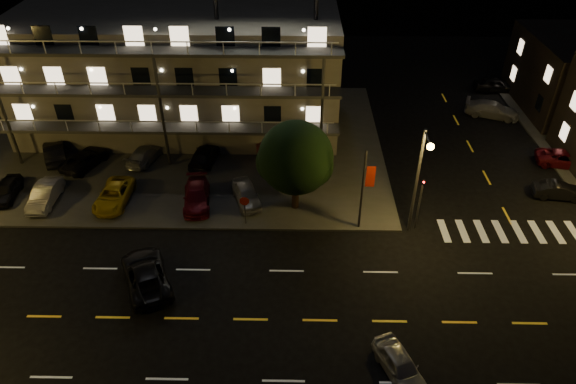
{
  "coord_description": "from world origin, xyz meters",
  "views": [
    {
      "loc": [
        0.52,
        -19.75,
        23.15
      ],
      "look_at": [
        0.02,
        8.0,
        3.36
      ],
      "focal_mm": 32.0,
      "sensor_mm": 36.0,
      "label": 1
    }
  ],
  "objects_px": {
    "lot_car_2": "(114,195)",
    "road_car_west": "(146,274)",
    "lot_car_7": "(145,154)",
    "side_car_0": "(559,191)",
    "road_car_east": "(400,365)",
    "lot_car_4": "(246,194)",
    "tree": "(295,160)"
  },
  "relations": [
    {
      "from": "lot_car_2",
      "to": "road_car_west",
      "type": "relative_size",
      "value": 0.85
    },
    {
      "from": "lot_car_2",
      "to": "lot_car_7",
      "type": "distance_m",
      "value": 6.05
    },
    {
      "from": "side_car_0",
      "to": "road_car_east",
      "type": "bearing_deg",
      "value": 144.29
    },
    {
      "from": "lot_car_4",
      "to": "side_car_0",
      "type": "xyz_separation_m",
      "value": [
        23.69,
        1.17,
        -0.21
      ]
    },
    {
      "from": "tree",
      "to": "side_car_0",
      "type": "height_order",
      "value": "tree"
    },
    {
      "from": "lot_car_4",
      "to": "side_car_0",
      "type": "distance_m",
      "value": 23.72
    },
    {
      "from": "lot_car_2",
      "to": "lot_car_4",
      "type": "relative_size",
      "value": 1.15
    },
    {
      "from": "side_car_0",
      "to": "road_car_west",
      "type": "height_order",
      "value": "road_car_west"
    },
    {
      "from": "lot_car_2",
      "to": "lot_car_4",
      "type": "height_order",
      "value": "lot_car_4"
    },
    {
      "from": "tree",
      "to": "lot_car_2",
      "type": "xyz_separation_m",
      "value": [
        -13.48,
        0.3,
        -3.46
      ]
    },
    {
      "from": "lot_car_4",
      "to": "side_car_0",
      "type": "height_order",
      "value": "lot_car_4"
    },
    {
      "from": "lot_car_4",
      "to": "road_car_west",
      "type": "bearing_deg",
      "value": -141.36
    },
    {
      "from": "lot_car_4",
      "to": "lot_car_2",
      "type": "bearing_deg",
      "value": 163.1
    },
    {
      "from": "tree",
      "to": "lot_car_4",
      "type": "xyz_separation_m",
      "value": [
        -3.61,
        0.55,
        -3.41
      ]
    },
    {
      "from": "lot_car_2",
      "to": "lot_car_4",
      "type": "xyz_separation_m",
      "value": [
        9.87,
        0.25,
        0.04
      ]
    },
    {
      "from": "lot_car_7",
      "to": "road_car_east",
      "type": "distance_m",
      "value": 27.25
    },
    {
      "from": "side_car_0",
      "to": "road_car_west",
      "type": "distance_m",
      "value": 30.71
    },
    {
      "from": "lot_car_7",
      "to": "road_car_east",
      "type": "relative_size",
      "value": 1.14
    },
    {
      "from": "tree",
      "to": "road_car_west",
      "type": "bearing_deg",
      "value": -139.04
    },
    {
      "from": "lot_car_4",
      "to": "road_car_west",
      "type": "distance_m",
      "value": 10.06
    },
    {
      "from": "side_car_0",
      "to": "lot_car_7",
      "type": "bearing_deg",
      "value": 89.02
    },
    {
      "from": "road_car_east",
      "to": "tree",
      "type": "bearing_deg",
      "value": 90.2
    },
    {
      "from": "road_car_west",
      "to": "side_car_0",
      "type": "bearing_deg",
      "value": 174.49
    },
    {
      "from": "side_car_0",
      "to": "road_car_west",
      "type": "bearing_deg",
      "value": 115.2
    },
    {
      "from": "lot_car_2",
      "to": "side_car_0",
      "type": "relative_size",
      "value": 1.21
    },
    {
      "from": "tree",
      "to": "road_car_east",
      "type": "xyz_separation_m",
      "value": [
        5.52,
        -14.08,
        -3.6
      ]
    },
    {
      "from": "lot_car_2",
      "to": "road_car_west",
      "type": "xyz_separation_m",
      "value": [
        4.39,
        -8.19,
        -0.04
      ]
    },
    {
      "from": "tree",
      "to": "road_car_east",
      "type": "bearing_deg",
      "value": -68.61
    },
    {
      "from": "lot_car_4",
      "to": "road_car_east",
      "type": "bearing_deg",
      "value": -76.43
    },
    {
      "from": "lot_car_2",
      "to": "lot_car_4",
      "type": "distance_m",
      "value": 9.88
    },
    {
      "from": "tree",
      "to": "lot_car_2",
      "type": "distance_m",
      "value": 13.92
    },
    {
      "from": "road_car_east",
      "to": "road_car_west",
      "type": "xyz_separation_m",
      "value": [
        -14.6,
        6.19,
        0.1
      ]
    }
  ]
}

